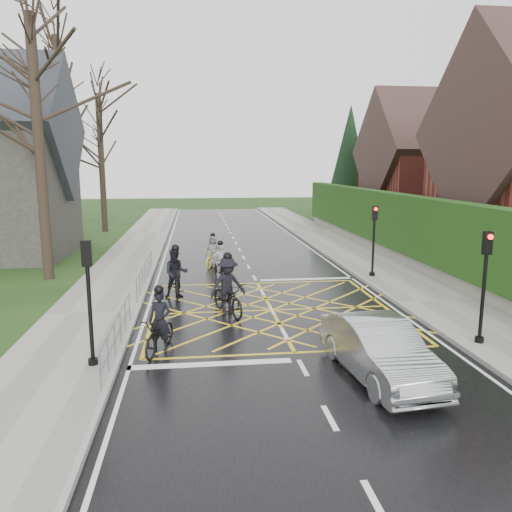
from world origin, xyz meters
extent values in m
plane|color=black|center=(0.00, 0.00, 0.00)|extent=(120.00, 120.00, 0.00)
cube|color=black|center=(0.00, 0.00, 0.01)|extent=(9.00, 80.00, 0.01)
cube|color=gray|center=(6.00, 0.00, 0.07)|extent=(3.00, 80.00, 0.15)
cube|color=gray|center=(-6.00, 0.00, 0.07)|extent=(3.00, 80.00, 0.15)
cube|color=slate|center=(7.75, 6.00, 0.35)|extent=(0.50, 38.00, 0.70)
cube|color=#0F3810|center=(7.75, 6.00, 2.10)|extent=(0.90, 38.00, 2.80)
cube|color=maroon|center=(14.75, 18.00, 3.00)|extent=(9.00, 8.00, 6.00)
cube|color=#34221F|center=(14.75, 18.00, 5.90)|extent=(9.80, 8.80, 8.80)
cube|color=maroon|center=(17.45, 18.00, 8.50)|extent=(0.70, 0.70, 1.60)
cylinder|color=black|center=(10.75, 26.00, 0.60)|extent=(0.50, 0.50, 1.20)
cone|color=black|center=(10.75, 26.00, 5.00)|extent=(4.60, 4.60, 10.00)
cylinder|color=black|center=(-9.00, 6.00, 5.50)|extent=(0.44, 0.44, 11.00)
cylinder|color=black|center=(-10.00, 14.00, 6.00)|extent=(0.44, 0.44, 12.00)
cylinder|color=black|center=(-9.30, 22.00, 5.00)|extent=(0.44, 0.44, 10.00)
cylinder|color=slate|center=(-4.65, -3.50, 1.00)|extent=(0.05, 5.00, 0.05)
cylinder|color=slate|center=(-4.65, -3.50, 0.55)|extent=(0.04, 5.00, 0.04)
cylinder|color=slate|center=(-4.65, -6.00, 0.50)|extent=(0.04, 0.04, 1.00)
cylinder|color=slate|center=(-4.65, -1.00, 0.50)|extent=(0.04, 0.04, 1.00)
cylinder|color=slate|center=(-4.65, 4.00, 1.00)|extent=(0.05, 6.00, 0.05)
cylinder|color=slate|center=(-4.65, 4.00, 0.55)|extent=(0.04, 6.00, 0.04)
cylinder|color=slate|center=(-4.65, 1.00, 0.50)|extent=(0.04, 0.04, 1.00)
cylinder|color=slate|center=(-4.65, 7.00, 0.50)|extent=(0.04, 0.04, 1.00)
cylinder|color=black|center=(5.10, 4.20, 1.50)|extent=(0.10, 0.10, 3.00)
cylinder|color=black|center=(5.10, 4.20, 0.15)|extent=(0.24, 0.24, 0.30)
cube|color=black|center=(5.10, 4.20, 2.90)|extent=(0.22, 0.16, 0.62)
sphere|color=#FF0C0C|center=(5.10, 4.08, 3.08)|extent=(0.14, 0.14, 0.14)
cylinder|color=black|center=(5.10, -4.20, 1.50)|extent=(0.10, 0.10, 3.00)
cylinder|color=black|center=(5.10, -4.20, 0.15)|extent=(0.24, 0.24, 0.30)
cube|color=black|center=(5.10, -4.20, 2.90)|extent=(0.22, 0.16, 0.62)
sphere|color=#FF0C0C|center=(5.10, -4.32, 3.08)|extent=(0.14, 0.14, 0.14)
cylinder|color=black|center=(-5.10, -4.50, 1.50)|extent=(0.10, 0.10, 3.00)
cylinder|color=black|center=(-5.10, -4.50, 0.15)|extent=(0.24, 0.24, 0.30)
cube|color=black|center=(-5.10, -4.50, 2.90)|extent=(0.22, 0.16, 0.62)
sphere|color=#FF0C0C|center=(-5.10, -4.38, 3.08)|extent=(0.14, 0.14, 0.14)
imported|color=black|center=(-3.55, -3.45, 0.49)|extent=(1.20, 1.98, 0.98)
imported|color=black|center=(-3.55, -3.35, 0.83)|extent=(0.70, 0.57, 1.67)
sphere|color=black|center=(-3.55, -3.35, 1.69)|extent=(0.26, 0.26, 0.26)
imported|color=black|center=(-3.31, 2.04, 0.61)|extent=(0.71, 2.06, 1.22)
imported|color=black|center=(-3.31, 2.14, 0.93)|extent=(0.95, 0.77, 1.87)
sphere|color=black|center=(-3.31, 2.14, 1.89)|extent=(0.29, 0.29, 0.29)
imported|color=black|center=(-1.52, -0.30, 0.57)|extent=(1.48, 2.30, 1.14)
imported|color=black|center=(-1.52, -0.20, 0.97)|extent=(1.42, 1.12, 1.94)
sphere|color=black|center=(-1.52, -0.20, 1.96)|extent=(0.30, 0.30, 0.30)
imported|color=black|center=(-1.51, 4.68, 0.53)|extent=(0.92, 1.82, 1.05)
imported|color=silver|center=(-1.51, 4.78, 0.80)|extent=(1.01, 0.62, 1.61)
sphere|color=black|center=(-1.51, 4.78, 1.63)|extent=(0.25, 0.25, 0.25)
imported|color=yellow|center=(-1.72, 7.75, 0.45)|extent=(1.21, 1.82, 0.90)
imported|color=#505357|center=(-1.72, 7.85, 0.77)|extent=(0.88, 0.74, 1.53)
sphere|color=black|center=(-1.72, 7.85, 1.55)|extent=(0.24, 0.24, 0.24)
imported|color=#A4A7AB|center=(1.65, -5.74, 0.69)|extent=(1.87, 4.29, 1.37)
camera|label=1|loc=(-2.56, -16.37, 4.93)|focal=35.00mm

